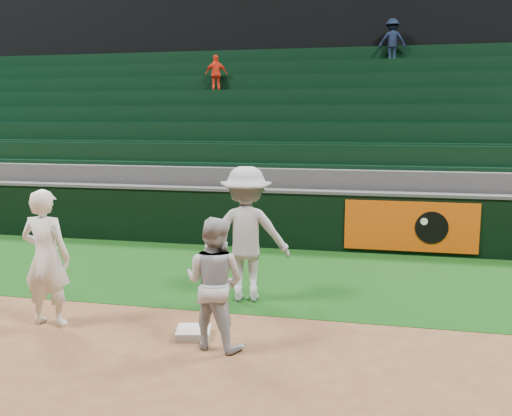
{
  "coord_description": "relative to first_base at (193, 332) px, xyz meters",
  "views": [
    {
      "loc": [
        2.44,
        -6.55,
        2.72
      ],
      "look_at": [
        0.45,
        2.3,
        1.3
      ],
      "focal_mm": 40.0,
      "sensor_mm": 36.0,
      "label": 1
    }
  ],
  "objects": [
    {
      "name": "base_coach",
      "position": [
        0.31,
        1.58,
        0.97
      ],
      "size": [
        1.42,
        0.97,
        2.02
      ],
      "primitive_type": "imported",
      "rotation": [
        0.0,
        0.0,
        3.32
      ],
      "color": "#A4A7B2",
      "rests_on": "foul_grass"
    },
    {
      "name": "ground",
      "position": [
        -0.15,
        0.01,
        -0.05
      ],
      "size": [
        70.0,
        70.0,
        0.0
      ],
      "primitive_type": "plane",
      "color": "brown",
      "rests_on": "ground"
    },
    {
      "name": "baserunner",
      "position": [
        0.37,
        -0.26,
        0.75
      ],
      "size": [
        0.89,
        0.76,
        1.59
      ],
      "primitive_type": "imported",
      "rotation": [
        0.0,
        0.0,
        2.91
      ],
      "color": "#ABAEB6",
      "rests_on": "ground"
    },
    {
      "name": "first_baseman",
      "position": [
        -2.02,
        -0.02,
        0.87
      ],
      "size": [
        0.67,
        0.44,
        1.83
      ],
      "primitive_type": "imported",
      "rotation": [
        0.0,
        0.0,
        3.15
      ],
      "color": "white",
      "rests_on": "ground"
    },
    {
      "name": "stadium_seating",
      "position": [
        -0.15,
        8.98,
        1.65
      ],
      "size": [
        36.0,
        5.95,
        5.58
      ],
      "color": "#39393B",
      "rests_on": "ground"
    },
    {
      "name": "upper_deck",
      "position": [
        -0.15,
        17.46,
        5.95
      ],
      "size": [
        40.0,
        12.0,
        12.0
      ],
      "primitive_type": "cube",
      "color": "black",
      "rests_on": "ground"
    },
    {
      "name": "field_wall",
      "position": [
        -0.13,
        5.21,
        0.59
      ],
      "size": [
        36.0,
        0.45,
        1.25
      ],
      "color": "black",
      "rests_on": "ground"
    },
    {
      "name": "foul_grass",
      "position": [
        -0.15,
        3.01,
        -0.04
      ],
      "size": [
        36.0,
        4.2,
        0.01
      ],
      "primitive_type": "cube",
      "color": "#0C330D",
      "rests_on": "ground"
    },
    {
      "name": "first_base",
      "position": [
        0.0,
        0.0,
        0.0
      ],
      "size": [
        0.5,
        0.5,
        0.09
      ],
      "primitive_type": "cube",
      "rotation": [
        0.0,
        0.0,
        0.22
      ],
      "color": "silver",
      "rests_on": "ground"
    }
  ]
}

